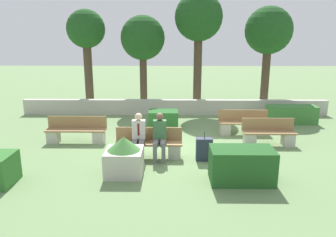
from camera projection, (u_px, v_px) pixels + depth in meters
ground_plane at (175, 150)px, 10.34m from camera, size 60.00×60.00×0.00m
perimeter_wall at (175, 107)px, 14.94m from camera, size 13.79×0.30×0.68m
bench_front at (149, 146)px, 9.66m from camera, size 1.97×0.48×0.86m
bench_left_side at (243, 125)px, 11.96m from camera, size 1.81×0.48×0.86m
bench_right_side at (269, 135)px, 10.75m from camera, size 1.72×0.48×0.86m
bench_back at (76, 133)px, 11.02m from camera, size 2.00×0.48×0.86m
person_seated_man at (138, 134)px, 9.43m from camera, size 0.38×0.63×1.35m
person_seated_woman at (160, 134)px, 9.42m from camera, size 0.38×0.63×1.36m
hedge_block_near_left at (291, 114)px, 13.49m from camera, size 1.96×0.73×0.72m
hedge_block_near_right at (163, 119)px, 12.79m from camera, size 1.14×0.84×0.68m
hedge_block_mid_left at (242, 165)px, 8.02m from camera, size 1.54×0.87×0.84m
planter_corner_left at (124, 157)px, 8.44m from camera, size 0.95×0.95×1.01m
suitcase at (204, 149)px, 9.41m from camera, size 0.47×0.24×0.87m
tree_leftmost at (86, 33)px, 15.55m from camera, size 1.82×1.82×4.74m
tree_center_left at (143, 39)px, 15.66m from camera, size 2.12×2.12×4.47m
tree_center_right at (199, 20)px, 15.35m from camera, size 2.26×2.26×5.50m
tree_rightmost at (269, 32)px, 15.45m from camera, size 2.23×2.23×4.87m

